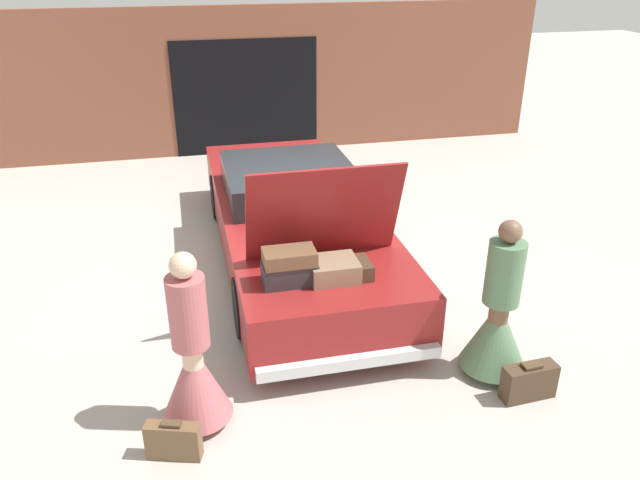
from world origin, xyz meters
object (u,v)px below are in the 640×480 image
at_px(person_right, 497,321).
at_px(suitcase_beside_left_person, 173,441).
at_px(car, 294,220).
at_px(person_left, 194,366).
at_px(suitcase_beside_right_person, 529,382).

bearing_deg(person_right, suitcase_beside_left_person, 87.76).
bearing_deg(suitcase_beside_left_person, car, 63.30).
height_order(car, person_left, car).
bearing_deg(car, person_left, -116.38).
bearing_deg(person_left, person_right, 99.19).
relative_size(person_left, suitcase_beside_left_person, 3.56).
xyz_separation_m(car, person_left, (-1.43, -2.87, 0.02)).
relative_size(person_right, suitcase_beside_left_person, 3.47).
relative_size(person_right, suitcase_beside_right_person, 3.14).
xyz_separation_m(suitcase_beside_left_person, suitcase_beside_right_person, (3.21, 0.02, 0.01)).
distance_m(suitcase_beside_left_person, suitcase_beside_right_person, 3.21).
height_order(person_left, person_right, person_left).
xyz_separation_m(car, suitcase_beside_right_person, (1.57, -3.25, -0.40)).
distance_m(car, person_right, 3.15).
height_order(person_left, suitcase_beside_left_person, person_left).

